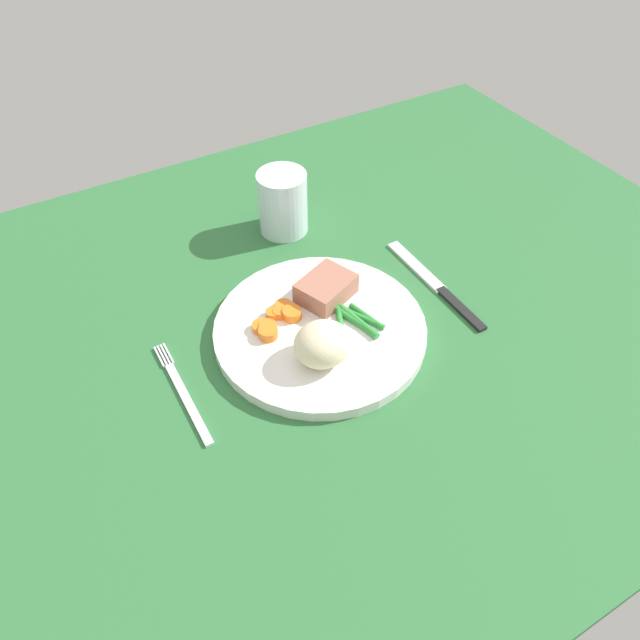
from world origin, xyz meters
TOP-DOWN VIEW (x-y plane):
  - dining_table at (0.00, 0.00)cm, footprint 120.00×90.00cm
  - dinner_plate at (-3.34, -3.06)cm, footprint 26.93×26.93cm
  - meat_portion at (0.30, 1.18)cm, footprint 8.62×7.72cm
  - mashed_potatoes at (-5.76, -7.90)cm, footprint 6.97×6.39cm
  - carrot_slices at (-8.23, -0.21)cm, footprint 6.74×5.55cm
  - green_beans at (0.71, -4.40)cm, footprint 6.60×8.90cm
  - fork at (-21.93, -3.31)cm, footprint 1.44×16.60cm
  - knife at (15.11, -3.34)cm, footprint 1.70×20.50cm
  - water_glass at (2.91, 18.95)cm, footprint 7.36×7.36cm

SIDE VIEW (x-z plane):
  - dining_table at x=0.00cm, z-range 0.00..2.00cm
  - knife at x=15.11cm, z-range 1.88..2.52cm
  - fork at x=-21.93cm, z-range 2.00..2.40cm
  - dinner_plate at x=-3.34cm, z-range 2.00..3.60cm
  - green_beans at x=0.71cm, z-range 3.56..4.45cm
  - carrot_slices at x=-8.23cm, z-range 3.52..4.81cm
  - meat_portion at x=0.30cm, z-range 3.60..6.49cm
  - water_glass at x=2.91cm, z-range 1.28..10.81cm
  - mashed_potatoes at x=-5.76cm, z-range 3.60..8.66cm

